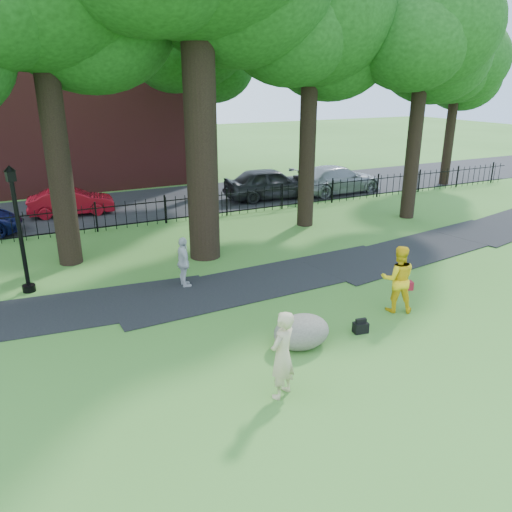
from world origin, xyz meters
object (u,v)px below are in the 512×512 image
boulder (302,330)px  red_sedan (71,202)px  lamppost (20,232)px  man (398,279)px  woman (282,355)px

boulder → red_sedan: red_sedan is taller
red_sedan → lamppost: bearing=171.3°
boulder → lamppost: size_ratio=0.37×
man → boulder: 3.46m
boulder → lamppost: bearing=131.7°
woman → boulder: bearing=-160.4°
boulder → man: bearing=8.5°
man → boulder: size_ratio=1.34×
lamppost → red_sedan: bearing=59.4°
woman → boulder: woman is taller
woman → lamppost: bearing=-90.0°
lamppost → man: bearing=-48.9°
boulder → woman: bearing=-132.1°
boulder → red_sedan: size_ratio=0.37×
lamppost → red_sedan: (2.40, 9.03, -1.25)m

